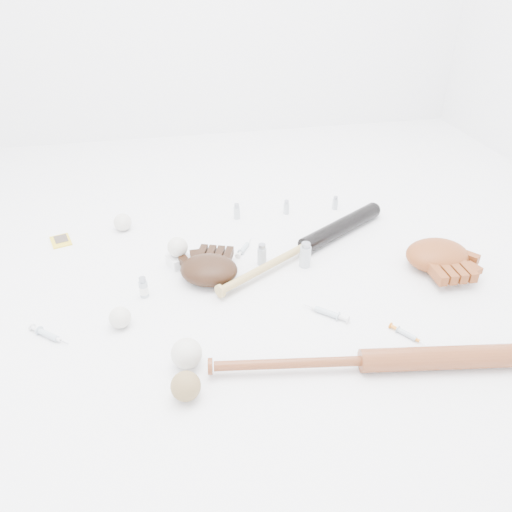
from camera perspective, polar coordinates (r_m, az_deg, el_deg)
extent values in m
plane|color=white|center=(1.67, -0.07, -2.95)|extent=(3.00, 3.00, 0.00)
cube|color=gold|center=(2.03, -21.41, 1.62)|extent=(0.09, 0.11, 0.01)
cube|color=white|center=(1.76, -8.80, -0.48)|extent=(0.09, 0.09, 0.04)
sphere|color=beige|center=(1.73, -8.95, 1.02)|extent=(0.07, 0.07, 0.07)
sphere|color=beige|center=(1.53, -15.28, -6.80)|extent=(0.06, 0.06, 0.06)
sphere|color=beige|center=(2.01, -15.00, 3.75)|extent=(0.07, 0.07, 0.07)
sphere|color=beige|center=(1.36, -7.94, -10.98)|extent=(0.08, 0.08, 0.08)
sphere|color=olive|center=(1.28, -8.04, -14.51)|extent=(0.08, 0.08, 0.08)
cylinder|color=#AAB4BB|center=(2.07, 3.49, 5.61)|extent=(0.02, 0.02, 0.06)
cylinder|color=#AAB4BB|center=(2.13, 9.04, 6.03)|extent=(0.02, 0.02, 0.06)
cylinder|color=#AAB4BB|center=(1.74, 0.68, 0.21)|extent=(0.03, 0.03, 0.08)
cylinder|color=#AAB4BB|center=(1.73, 5.66, 0.15)|extent=(0.04, 0.04, 0.09)
cylinder|color=#AAB4BB|center=(1.62, -12.74, -3.48)|extent=(0.03, 0.03, 0.07)
cylinder|color=#AAB4BB|center=(2.03, -2.21, 5.14)|extent=(0.03, 0.03, 0.07)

